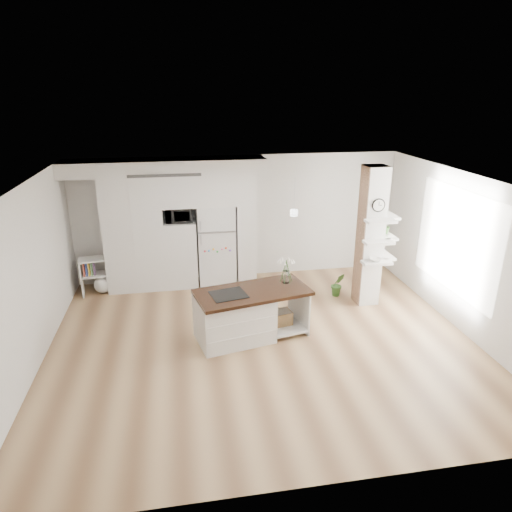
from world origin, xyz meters
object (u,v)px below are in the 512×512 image
Objects in this scene: kitchen_island at (241,314)px; floor_plant_a at (338,284)px; bookshelf at (99,278)px; refrigerator at (216,244)px.

kitchen_island is 2.57m from floor_plant_a.
kitchen_island is 2.63× the size of bookshelf.
floor_plant_a is at bearing -19.25° from bookshelf.
refrigerator is at bearing 154.37° from floor_plant_a.
bookshelf is (-2.44, -0.18, -0.54)m from refrigerator.
bookshelf is 4.90m from floor_plant_a.
refrigerator is 2.51m from bookshelf.
kitchen_island is (0.19, -2.48, -0.43)m from refrigerator.
refrigerator is 2.52m from kitchen_island.
refrigerator reaches higher than floor_plant_a.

